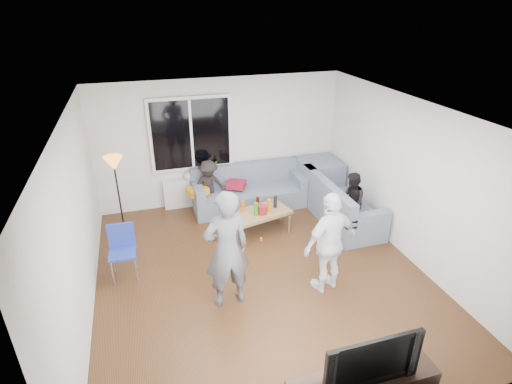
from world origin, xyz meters
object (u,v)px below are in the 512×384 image
object	(u,v)px
sofa_right_section	(342,201)
floor_lamp	(119,199)
side_chair	(123,254)
player_right	(330,243)
spectator_back	(209,187)
television	(368,355)
coffee_table	(259,221)
player_left	(227,250)
spectator_right	(351,202)
sofa_back_section	(249,188)

from	to	relation	value
sofa_right_section	floor_lamp	distance (m)	4.12
side_chair	floor_lamp	bearing A→B (deg)	93.16
player_right	spectator_back	size ratio (longest dim) A/B	1.43
player_right	television	xyz separation A→B (m)	(-0.52, -1.91, -0.05)
sofa_right_section	coffee_table	world-z (taller)	sofa_right_section
side_chair	player_right	size ratio (longest dim) A/B	0.55
side_chair	player_left	world-z (taller)	player_left
spectator_right	television	distance (m)	3.77
spectator_back	player_right	bearing A→B (deg)	-69.69
coffee_table	player_right	distance (m)	2.02
coffee_table	side_chair	size ratio (longest dim) A/B	1.28
coffee_table	floor_lamp	size ratio (longest dim) A/B	0.71
spectator_right	spectator_back	world-z (taller)	spectator_right
spectator_right	spectator_back	xyz separation A→B (m)	(-2.39, 1.44, -0.01)
side_chair	spectator_back	size ratio (longest dim) A/B	0.78
sofa_back_section	television	distance (m)	4.78
spectator_right	player_left	bearing A→B (deg)	-47.59
floor_lamp	player_right	world-z (taller)	player_right
floor_lamp	side_chair	bearing A→B (deg)	-90.00
coffee_table	side_chair	bearing A→B (deg)	-163.24
player_left	spectator_right	distance (m)	2.99
sofa_right_section	spectator_right	world-z (taller)	spectator_right
sofa_back_section	spectator_back	xyz separation A→B (m)	(-0.83, 0.03, 0.13)
player_left	spectator_right	xyz separation A→B (m)	(2.66, 1.33, -0.32)
sofa_back_section	player_left	world-z (taller)	player_left
player_right	television	world-z (taller)	player_right
coffee_table	sofa_right_section	bearing A→B (deg)	-2.91
spectator_back	television	size ratio (longest dim) A/B	1.06
sofa_right_section	coffee_table	bearing A→B (deg)	87.09
coffee_table	player_right	size ratio (longest dim) A/B	0.70
sofa_back_section	coffee_table	xyz separation A→B (m)	(-0.09, -1.00, -0.22)
coffee_table	player_left	bearing A→B (deg)	-120.11
spectator_back	sofa_right_section	bearing A→B (deg)	-27.48
floor_lamp	television	distance (m)	4.87
sofa_right_section	spectator_right	xyz separation A→B (m)	(0.00, -0.33, 0.13)
sofa_back_section	player_right	distance (m)	2.91
sofa_back_section	side_chair	xyz separation A→B (m)	(-2.51, -1.73, 0.01)
side_chair	floor_lamp	distance (m)	1.26
spectator_right	spectator_back	distance (m)	2.79
coffee_table	floor_lamp	xyz separation A→B (m)	(-2.42, 0.48, 0.58)
sofa_back_section	television	bearing A→B (deg)	-91.60
coffee_table	spectator_back	distance (m)	1.32
sofa_right_section	side_chair	xyz separation A→B (m)	(-4.07, -0.65, 0.01)
spectator_right	coffee_table	bearing A→B (deg)	-88.19
spectator_right	sofa_back_section	bearing A→B (deg)	-116.23
player_right	spectator_back	bearing A→B (deg)	-82.85
spectator_back	coffee_table	bearing A→B (deg)	-56.63
sofa_right_section	sofa_back_section	bearing A→B (deg)	55.33
sofa_back_section	sofa_right_section	xyz separation A→B (m)	(1.56, -1.08, 0.00)
television	spectator_right	bearing A→B (deg)	63.27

